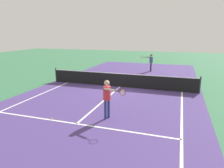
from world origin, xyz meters
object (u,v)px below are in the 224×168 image
Objects in this scene: net at (120,80)px; player_far at (151,61)px; player_near at (107,95)px; tennis_ball_mid_court at (52,119)px.

net is 6.12× the size of player_far.
net is 5.59m from player_near.
player_far is at bearing 79.78° from tennis_ball_mid_court.
player_near is 1.01× the size of player_far.
player_near is 12.26m from player_far.
player_far reaches higher than tennis_ball_mid_court.
player_near reaches higher than net.
player_far is 25.63× the size of tennis_ball_mid_court.
tennis_ball_mid_court is (-2.24, -0.87, -1.03)m from player_near.
player_near is at bearing -90.58° from player_far.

